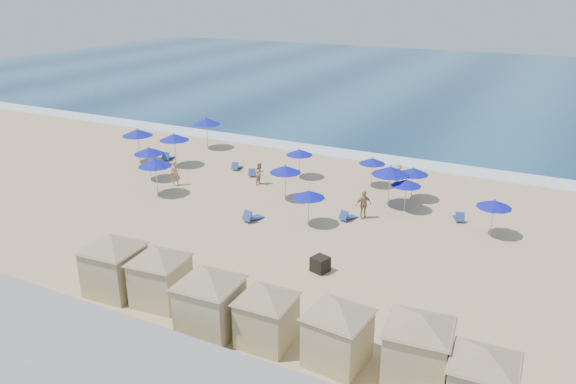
% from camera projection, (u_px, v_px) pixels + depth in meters
% --- Properties ---
extents(ground, '(160.00, 160.00, 0.00)m').
position_uv_depth(ground, '(274.00, 228.00, 31.86)').
color(ground, tan).
rests_on(ground, ground).
extents(ocean, '(160.00, 80.00, 0.06)m').
position_uv_depth(ocean, '(464.00, 83.00, 77.62)').
color(ocean, navy).
rests_on(ocean, ground).
extents(surf_line, '(160.00, 2.50, 0.08)m').
position_uv_depth(surf_line, '(367.00, 157.00, 44.74)').
color(surf_line, white).
rests_on(surf_line, ground).
extents(seawall, '(160.00, 6.10, 1.22)m').
position_uv_depth(seawall, '(96.00, 347.00, 20.40)').
color(seawall, gray).
rests_on(seawall, ground).
extents(trash_bin, '(0.93, 0.93, 0.75)m').
position_uv_depth(trash_bin, '(320.00, 264.00, 26.97)').
color(trash_bin, black).
rests_on(trash_bin, ground).
extents(cabana_0, '(4.72, 4.72, 2.96)m').
position_uv_depth(cabana_0, '(113.00, 258.00, 24.73)').
color(cabana_0, tan).
rests_on(cabana_0, ground).
extents(cabana_1, '(4.43, 4.43, 2.79)m').
position_uv_depth(cabana_1, '(160.00, 269.00, 23.95)').
color(cabana_1, tan).
rests_on(cabana_1, ground).
extents(cabana_2, '(4.69, 4.69, 2.95)m').
position_uv_depth(cabana_2, '(210.00, 293.00, 21.90)').
color(cabana_2, tan).
rests_on(cabana_2, ground).
extents(cabana_3, '(4.20, 4.20, 2.64)m').
position_uv_depth(cabana_3, '(266.00, 308.00, 21.22)').
color(cabana_3, tan).
rests_on(cabana_3, ground).
extents(cabana_4, '(4.34, 4.34, 2.74)m').
position_uv_depth(cabana_4, '(338.00, 325.00, 20.08)').
color(cabana_4, tan).
rests_on(cabana_4, ground).
extents(cabana_5, '(4.60, 4.60, 2.90)m').
position_uv_depth(cabana_5, '(419.00, 339.00, 19.16)').
color(cabana_5, tan).
rests_on(cabana_5, ground).
extents(cabana_6, '(4.31, 4.31, 2.71)m').
position_uv_depth(cabana_6, '(484.00, 374.00, 17.60)').
color(cabana_6, tan).
rests_on(cabana_6, ground).
extents(umbrella_0, '(2.38, 2.38, 2.71)m').
position_uv_depth(umbrella_0, '(137.00, 132.00, 42.85)').
color(umbrella_0, '#A5A8AD').
rests_on(umbrella_0, ground).
extents(umbrella_1, '(2.14, 2.14, 2.43)m').
position_uv_depth(umbrella_1, '(149.00, 151.00, 39.04)').
color(umbrella_1, '#A5A8AD').
rests_on(umbrella_1, ground).
extents(umbrella_2, '(2.27, 2.27, 2.59)m').
position_uv_depth(umbrella_2, '(174.00, 137.00, 41.97)').
color(umbrella_2, '#A5A8AD').
rests_on(umbrella_2, ground).
extents(umbrella_3, '(2.22, 2.22, 2.53)m').
position_uv_depth(umbrella_3, '(155.00, 163.00, 36.17)').
color(umbrella_3, '#A5A8AD').
rests_on(umbrella_3, ground).
extents(umbrella_4, '(1.91, 1.91, 2.17)m').
position_uv_depth(umbrella_4, '(300.00, 152.00, 39.49)').
color(umbrella_4, '#A5A8AD').
rests_on(umbrella_4, ground).
extents(umbrella_5, '(2.06, 2.06, 2.34)m').
position_uv_depth(umbrella_5, '(285.00, 169.00, 35.42)').
color(umbrella_5, '#A5A8AD').
rests_on(umbrella_5, ground).
extents(umbrella_6, '(1.90, 1.90, 2.16)m').
position_uv_depth(umbrella_6, '(309.00, 194.00, 31.67)').
color(umbrella_6, '#A5A8AD').
rests_on(umbrella_6, ground).
extents(umbrella_7, '(1.83, 1.83, 2.08)m').
position_uv_depth(umbrella_7, '(372.00, 161.00, 37.81)').
color(umbrella_7, '#A5A8AD').
rests_on(umbrella_7, ground).
extents(umbrella_8, '(1.84, 1.84, 2.09)m').
position_uv_depth(umbrella_8, '(406.00, 183.00, 33.66)').
color(umbrella_8, '#A5A8AD').
rests_on(umbrella_8, ground).
extents(umbrella_9, '(1.96, 1.96, 2.23)m').
position_uv_depth(umbrella_9, '(413.00, 171.00, 35.35)').
color(umbrella_9, '#A5A8AD').
rests_on(umbrella_9, ground).
extents(umbrella_10, '(2.34, 2.34, 2.67)m').
position_uv_depth(umbrella_10, '(390.00, 171.00, 34.25)').
color(umbrella_10, '#A5A8AD').
rests_on(umbrella_10, ground).
extents(umbrella_11, '(1.91, 1.91, 2.18)m').
position_uv_depth(umbrella_11, '(494.00, 204.00, 30.25)').
color(umbrella_11, '#A5A8AD').
rests_on(umbrella_11, ground).
extents(umbrella_12, '(2.34, 2.34, 2.66)m').
position_uv_depth(umbrella_12, '(207.00, 121.00, 46.48)').
color(umbrella_12, '#A5A8AD').
rests_on(umbrella_12, ground).
extents(beach_chair_0, '(0.88, 1.42, 0.73)m').
position_uv_depth(beach_chair_0, '(168.00, 157.00, 44.04)').
color(beach_chair_0, '#27438F').
rests_on(beach_chair_0, ground).
extents(beach_chair_1, '(0.66, 1.22, 0.64)m').
position_uv_depth(beach_chair_1, '(237.00, 167.00, 41.81)').
color(beach_chair_1, '#27438F').
rests_on(beach_chair_1, ground).
extents(beach_chair_2, '(0.89, 1.26, 0.63)m').
position_uv_depth(beach_chair_2, '(253.00, 173.00, 40.43)').
color(beach_chair_2, '#27438F').
rests_on(beach_chair_2, ground).
extents(beach_chair_3, '(0.90, 1.44, 0.73)m').
position_uv_depth(beach_chair_3, '(252.00, 217.00, 32.76)').
color(beach_chair_3, '#27438F').
rests_on(beach_chair_3, ground).
extents(beach_chair_4, '(0.89, 1.30, 0.66)m').
position_uv_depth(beach_chair_4, '(347.00, 216.00, 32.89)').
color(beach_chair_4, '#27438F').
rests_on(beach_chair_4, ground).
extents(beach_chair_5, '(0.86, 1.27, 0.64)m').
position_uv_depth(beach_chair_5, '(459.00, 217.00, 32.78)').
color(beach_chair_5, '#27438F').
rests_on(beach_chair_5, ground).
extents(beachgoer_0, '(0.73, 0.76, 1.74)m').
position_uv_depth(beachgoer_0, '(175.00, 173.00, 38.28)').
color(beachgoer_0, tan).
rests_on(beachgoer_0, ground).
extents(beachgoer_1, '(0.63, 0.79, 1.56)m').
position_uv_depth(beachgoer_1, '(260.00, 173.00, 38.54)').
color(beachgoer_1, tan).
rests_on(beachgoer_1, ground).
extents(beachgoer_2, '(0.98, 1.02, 1.71)m').
position_uv_depth(beachgoer_2, '(363.00, 205.00, 32.93)').
color(beachgoer_2, tan).
rests_on(beachgoer_2, ground).
extents(beachgoer_3, '(1.23, 1.00, 1.66)m').
position_uv_depth(beachgoer_3, '(397.00, 176.00, 37.91)').
color(beachgoer_3, tan).
rests_on(beachgoer_3, ground).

